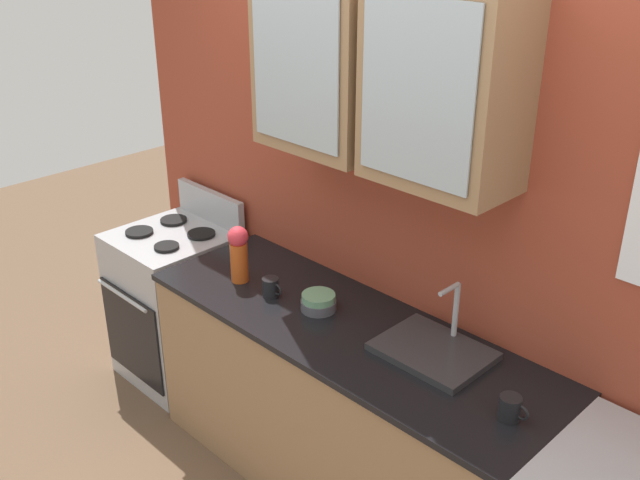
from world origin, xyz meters
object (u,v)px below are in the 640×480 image
at_px(vase, 239,252).
at_px(cup_near_bowls, 271,287).
at_px(stove_range, 177,303).
at_px(sink_faucet, 434,349).
at_px(bowl_stack, 318,302).
at_px(cup_near_sink, 510,408).

distance_m(vase, cup_near_bowls, 0.24).
height_order(stove_range, cup_near_bowls, stove_range).
distance_m(sink_faucet, bowl_stack, 0.58).
relative_size(cup_near_sink, cup_near_bowls, 1.02).
height_order(stove_range, vase, vase).
relative_size(bowl_stack, cup_near_sink, 1.39).
distance_m(stove_range, cup_near_bowls, 1.01).
distance_m(cup_near_sink, cup_near_bowls, 1.25).
bearing_deg(stove_range, cup_near_sink, -1.09).
bearing_deg(vase, cup_near_bowls, 1.99).
height_order(vase, cup_near_sink, vase).
bearing_deg(bowl_stack, cup_near_bowls, -164.37).
height_order(cup_near_sink, cup_near_bowls, cup_near_sink).
xyz_separation_m(bowl_stack, cup_near_sink, (1.01, -0.05, 0.01)).
relative_size(sink_faucet, vase, 1.56).
bearing_deg(bowl_stack, cup_near_sink, -3.04).
bearing_deg(bowl_stack, sink_faucet, 8.01).
height_order(stove_range, sink_faucet, sink_faucet).
relative_size(sink_faucet, bowl_stack, 2.74).
bearing_deg(cup_near_bowls, bowl_stack, 15.63).
height_order(sink_faucet, cup_near_bowls, sink_faucet).
relative_size(stove_range, vase, 3.78).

